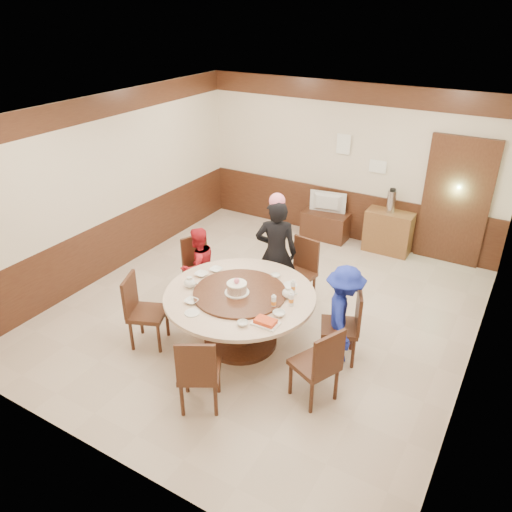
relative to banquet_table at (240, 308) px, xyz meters
The scene contains 32 objects.
room 0.97m from the banquet_table, 95.93° to the left, with size 6.00×6.04×2.84m.
banquet_table is the anchor object (origin of this frame).
chair_0 1.30m from the banquet_table, 16.86° to the left, with size 0.58×0.58×0.97m.
chair_1 1.31m from the banquet_table, 81.00° to the left, with size 0.50×0.51×0.97m.
chair_2 1.25m from the banquet_table, 149.17° to the left, with size 0.58×0.57×0.97m.
chair_3 1.22m from the banquet_table, 149.93° to the right, with size 0.58×0.58×0.97m.
chair_4 1.22m from the banquet_table, 79.42° to the right, with size 0.60×0.60×0.97m.
chair_5 1.34m from the banquet_table, 19.27° to the right, with size 0.59×0.58×0.97m.
person_standing 1.14m from the banquet_table, 94.39° to the left, with size 0.59×0.39×1.62m, color black.
person_red 1.19m from the banquet_table, 152.36° to the left, with size 0.57×0.45×1.18m, color #B41822.
person_blue 1.29m from the banquet_table, 18.00° to the left, with size 0.82×0.47×1.27m, color #18279F.
birthday_cake 0.32m from the banquet_table, 113.08° to the right, with size 0.31×0.31×0.21m.
teapot_left 0.71m from the banquet_table, 163.60° to the right, with size 0.17×0.15×0.13m, color white.
teapot_right 0.66m from the banquet_table, 22.10° to the left, with size 0.17×0.15×0.13m, color white.
bowl_0 0.71m from the banquet_table, 150.67° to the left, with size 0.16×0.16×0.04m, color white.
bowl_1 0.71m from the banquet_table, 55.00° to the right, with size 0.13×0.13×0.04m, color white.
bowl_2 0.66m from the banquet_table, 129.94° to the right, with size 0.16×0.16×0.04m, color white.
bowl_3 0.71m from the banquet_table, 15.03° to the right, with size 0.15×0.15×0.05m, color white.
bowl_4 0.73m from the banquet_table, 169.44° to the left, with size 0.17×0.17×0.04m, color white.
bowl_5 0.66m from the banquet_table, 72.61° to the left, with size 0.13×0.13×0.04m, color white.
saucer_near 0.73m from the banquet_table, 111.04° to the right, with size 0.18×0.18×0.01m, color white.
saucer_far 0.71m from the banquet_table, 48.01° to the left, with size 0.18×0.18×0.01m, color white.
shrimp_platter 0.76m from the banquet_table, 34.18° to the right, with size 0.30×0.20×0.06m.
bottle_0 0.60m from the banquet_table, ahead, with size 0.06×0.06×0.16m, color silver.
bottle_1 0.74m from the banquet_table, ahead, with size 0.06×0.06×0.16m, color silver.
bottle_2 0.73m from the banquet_table, 33.16° to the left, with size 0.06×0.06×0.16m, color silver.
tv_stand 3.56m from the banquet_table, 95.49° to the left, with size 0.85×0.45×0.50m, color #3F2013.
television 3.56m from the banquet_table, 95.49° to the left, with size 0.67×0.09×0.39m, color gray.
side_cabinet 3.67m from the banquet_table, 76.85° to the left, with size 0.80×0.40×0.75m, color brown.
thermos 3.68m from the banquet_table, 77.14° to the left, with size 0.15×0.15×0.38m, color silver.
notice_left 3.94m from the banquet_table, 92.95° to the left, with size 0.25×0.00×0.35m, color white.
notice_right 3.88m from the banquet_table, 83.03° to the left, with size 0.30×0.00×0.22m, color white.
Camera 1 is at (2.95, -5.24, 4.04)m, focal length 35.00 mm.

